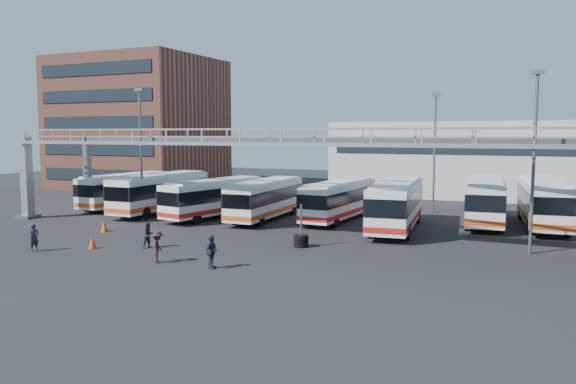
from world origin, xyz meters
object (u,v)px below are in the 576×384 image
at_px(light_pole_mid, 534,152).
at_px(bus_2, 215,197).
at_px(bus_1, 161,191).
at_px(pedestrian_d, 211,252).
at_px(pedestrian_a, 34,238).
at_px(cone_right, 104,226).
at_px(tire_stack, 301,240).
at_px(bus_5, 396,203).
at_px(bus_7, 543,201).
at_px(pedestrian_b, 149,235).
at_px(bus_0, 126,189).
at_px(bus_4, 339,199).
at_px(bus_6, 486,199).
at_px(bus_3, 266,198).
at_px(pedestrian_c, 158,247).
at_px(light_pole_left, 141,147).
at_px(cone_left, 92,242).
at_px(light_pole_back, 435,146).

distance_m(light_pole_mid, bus_2, 24.16).
xyz_separation_m(bus_1, pedestrian_d, (14.59, -15.22, -1.00)).
distance_m(bus_1, pedestrian_a, 16.18).
bearing_deg(cone_right, tire_stack, 3.48).
xyz_separation_m(bus_5, bus_7, (9.38, 5.57, 0.00)).
height_order(bus_5, pedestrian_b, bus_5).
bearing_deg(pedestrian_a, bus_1, 16.61).
height_order(bus_0, tire_stack, bus_0).
xyz_separation_m(light_pole_mid, bus_4, (-13.82, 7.05, -4.02)).
distance_m(bus_0, bus_7, 34.94).
xyz_separation_m(pedestrian_b, cone_right, (-6.28, 3.15, -0.37)).
xyz_separation_m(bus_1, bus_5, (20.35, -0.12, 0.06)).
relative_size(bus_0, tire_stack, 3.99).
bearing_deg(bus_6, bus_3, -167.58).
relative_size(pedestrian_c, tire_stack, 0.66).
height_order(light_pole_left, cone_left, light_pole_left).
bearing_deg(pedestrian_d, bus_7, -38.48).
relative_size(light_pole_back, pedestrian_a, 6.34).
bearing_deg(bus_4, light_pole_back, 57.04).
distance_m(pedestrian_b, cone_right, 7.04).
xyz_separation_m(light_pole_mid, bus_7, (0.62, 10.25, -3.81)).
bearing_deg(bus_2, bus_1, -173.15).
bearing_deg(pedestrian_a, tire_stack, -55.24).
relative_size(bus_5, tire_stack, 4.52).
distance_m(pedestrian_c, cone_left, 6.00).
relative_size(pedestrian_d, cone_left, 2.34).
xyz_separation_m(bus_0, bus_4, (20.28, 0.75, -0.00)).
bearing_deg(bus_4, bus_2, -161.21).
bearing_deg(light_pole_back, bus_2, -145.44).
distance_m(cone_right, tire_stack, 14.42).
bearing_deg(light_pole_left, pedestrian_c, -48.32).
bearing_deg(light_pole_back, light_pole_left, -145.01).
bearing_deg(cone_right, pedestrian_d, -25.78).
relative_size(bus_3, bus_4, 1.01).
distance_m(pedestrian_b, pedestrian_c, 4.09).
bearing_deg(tire_stack, light_pole_back, 76.25).
xyz_separation_m(bus_0, bus_5, (25.34, -1.63, 0.20)).
relative_size(bus_0, pedestrian_c, 6.09).
bearing_deg(bus_7, pedestrian_b, -146.44).
bearing_deg(light_pole_left, bus_0, 139.00).
height_order(light_pole_left, pedestrian_b, light_pole_left).
bearing_deg(light_pole_back, bus_6, -46.31).
bearing_deg(cone_right, bus_5, 26.62).
bearing_deg(pedestrian_a, light_pole_left, 14.87).
bearing_deg(bus_4, tire_stack, -79.87).
height_order(bus_1, bus_3, bus_1).
height_order(bus_0, bus_4, bus_0).
relative_size(light_pole_left, bus_6, 0.89).
relative_size(pedestrian_c, pedestrian_d, 0.99).
relative_size(light_pole_left, bus_1, 0.92).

